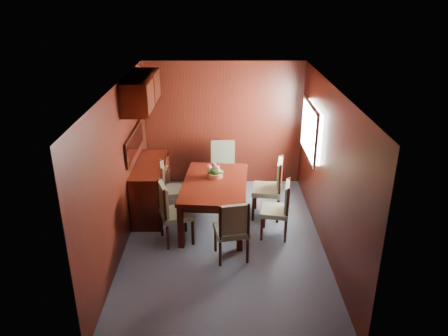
{
  "coord_description": "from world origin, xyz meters",
  "views": [
    {
      "loc": [
        -0.02,
        -5.76,
        3.68
      ],
      "look_at": [
        0.0,
        0.46,
        1.05
      ],
      "focal_mm": 35.0,
      "sensor_mm": 36.0,
      "label": 1
    }
  ],
  "objects_px": {
    "chair_left_near": "(171,210)",
    "chair_right_near": "(280,207)",
    "dining_table": "(215,188)",
    "chair_head": "(232,228)",
    "flower_centerpiece": "(215,170)",
    "sideboard": "(151,188)"
  },
  "relations": [
    {
      "from": "dining_table",
      "to": "flower_centerpiece",
      "type": "distance_m",
      "value": 0.3
    },
    {
      "from": "chair_right_near",
      "to": "chair_left_near",
      "type": "bearing_deg",
      "value": 105.84
    },
    {
      "from": "chair_head",
      "to": "dining_table",
      "type": "bearing_deg",
      "value": 93.19
    },
    {
      "from": "dining_table",
      "to": "chair_head",
      "type": "bearing_deg",
      "value": -71.3
    },
    {
      "from": "dining_table",
      "to": "sideboard",
      "type": "bearing_deg",
      "value": 163.6
    },
    {
      "from": "chair_right_near",
      "to": "chair_head",
      "type": "bearing_deg",
      "value": 141.8
    },
    {
      "from": "sideboard",
      "to": "chair_left_near",
      "type": "distance_m",
      "value": 1.06
    },
    {
      "from": "dining_table",
      "to": "flower_centerpiece",
      "type": "xyz_separation_m",
      "value": [
        0.01,
        0.19,
        0.23
      ]
    },
    {
      "from": "chair_left_near",
      "to": "chair_right_near",
      "type": "relative_size",
      "value": 1.07
    },
    {
      "from": "chair_left_near",
      "to": "chair_head",
      "type": "distance_m",
      "value": 1.04
    },
    {
      "from": "chair_right_near",
      "to": "chair_head",
      "type": "distance_m",
      "value": 1.0
    },
    {
      "from": "chair_head",
      "to": "sideboard",
      "type": "bearing_deg",
      "value": 122.14
    },
    {
      "from": "dining_table",
      "to": "chair_head",
      "type": "distance_m",
      "value": 1.08
    },
    {
      "from": "chair_right_near",
      "to": "chair_head",
      "type": "xyz_separation_m",
      "value": [
        -0.75,
        -0.66,
        0.02
      ]
    },
    {
      "from": "dining_table",
      "to": "flower_centerpiece",
      "type": "bearing_deg",
      "value": 92.58
    },
    {
      "from": "dining_table",
      "to": "chair_left_near",
      "type": "distance_m",
      "value": 0.85
    },
    {
      "from": "dining_table",
      "to": "chair_right_near",
      "type": "distance_m",
      "value": 1.08
    },
    {
      "from": "sideboard",
      "to": "chair_head",
      "type": "xyz_separation_m",
      "value": [
        1.36,
        -1.46,
        0.08
      ]
    },
    {
      "from": "chair_left_near",
      "to": "chair_head",
      "type": "xyz_separation_m",
      "value": [
        0.91,
        -0.5,
        -0.02
      ]
    },
    {
      "from": "chair_left_near",
      "to": "chair_head",
      "type": "bearing_deg",
      "value": 41.47
    },
    {
      "from": "dining_table",
      "to": "chair_right_near",
      "type": "height_order",
      "value": "chair_right_near"
    },
    {
      "from": "dining_table",
      "to": "flower_centerpiece",
      "type": "height_order",
      "value": "flower_centerpiece"
    }
  ]
}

